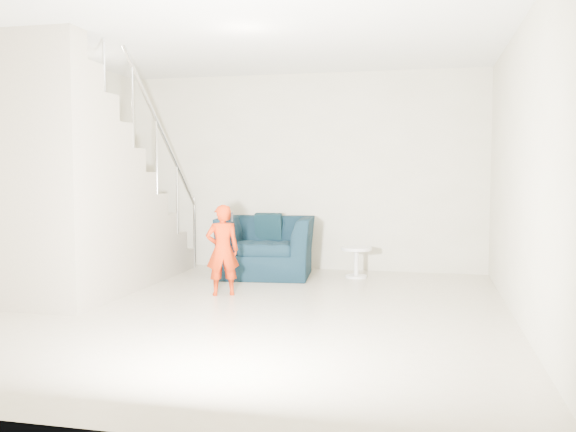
# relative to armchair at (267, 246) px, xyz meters

# --- Properties ---
(floor) EXTENTS (5.50, 5.50, 0.00)m
(floor) POSITION_rel_armchair_xyz_m (0.33, -2.06, -0.39)
(floor) COLOR tan
(floor) RESTS_ON ground
(ceiling) EXTENTS (5.50, 5.50, 0.00)m
(ceiling) POSITION_rel_armchair_xyz_m (0.33, -2.06, 2.31)
(ceiling) COLOR silver
(ceiling) RESTS_ON back_wall
(back_wall) EXTENTS (5.00, 0.00, 5.00)m
(back_wall) POSITION_rel_armchair_xyz_m (0.33, 0.69, 0.96)
(back_wall) COLOR #AFA88F
(back_wall) RESTS_ON floor
(front_wall) EXTENTS (5.00, 0.00, 5.00)m
(front_wall) POSITION_rel_armchair_xyz_m (0.33, -4.81, 0.96)
(front_wall) COLOR #AFA88F
(front_wall) RESTS_ON floor
(left_wall) EXTENTS (0.00, 5.50, 5.50)m
(left_wall) POSITION_rel_armchair_xyz_m (-2.17, -2.06, 0.96)
(left_wall) COLOR #AFA88F
(left_wall) RESTS_ON floor
(right_wall) EXTENTS (0.00, 5.50, 5.50)m
(right_wall) POSITION_rel_armchair_xyz_m (2.83, -2.06, 0.96)
(right_wall) COLOR #AFA88F
(right_wall) RESTS_ON floor
(armchair) EXTENTS (1.29, 1.15, 0.77)m
(armchair) POSITION_rel_armchair_xyz_m (0.00, 0.00, 0.00)
(armchair) COLOR black
(armchair) RESTS_ON floor
(toddler) EXTENTS (0.43, 0.37, 1.00)m
(toddler) POSITION_rel_armchair_xyz_m (-0.15, -1.32, 0.11)
(toddler) COLOR #982C04
(toddler) RESTS_ON floor
(side_table) EXTENTS (0.39, 0.39, 0.39)m
(side_table) POSITION_rel_armchair_xyz_m (1.15, 0.12, -0.12)
(side_table) COLOR silver
(side_table) RESTS_ON floor
(staircase) EXTENTS (1.02, 3.03, 3.62)m
(staircase) POSITION_rel_armchair_xyz_m (-1.67, -1.51, 0.56)
(staircase) COLOR #ADA089
(staircase) RESTS_ON floor
(cushion) EXTENTS (0.36, 0.17, 0.36)m
(cushion) POSITION_rel_armchair_xyz_m (-0.05, 0.29, 0.24)
(cushion) COLOR black
(cushion) RESTS_ON armchair
(throw) EXTENTS (0.05, 0.48, 0.54)m
(throw) POSITION_rel_armchair_xyz_m (-0.54, -0.04, 0.10)
(throw) COLOR black
(throw) RESTS_ON armchair
(phone) EXTENTS (0.04, 0.05, 0.10)m
(phone) POSITION_rel_armchair_xyz_m (-0.03, -1.36, 0.48)
(phone) COLOR black
(phone) RESTS_ON toddler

